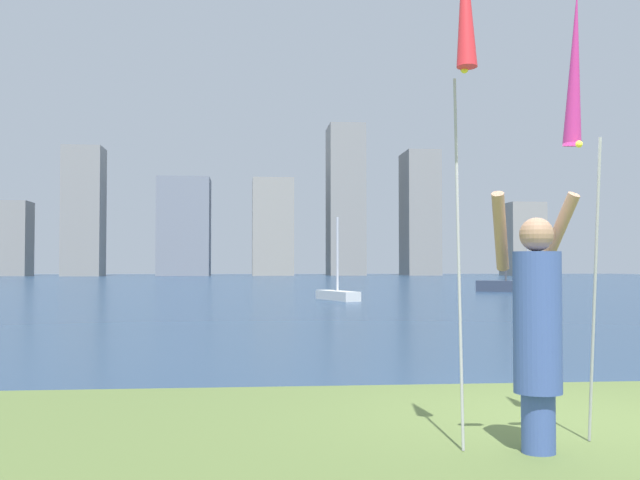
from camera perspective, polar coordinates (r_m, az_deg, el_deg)
ground at (r=58.08m, az=-2.51°, el=-3.38°), size 120.00×138.00×0.12m
person at (r=6.19m, az=15.85°, el=-5.98°), size 0.74×0.55×2.02m
kite_flag_left at (r=6.29m, az=10.74°, el=16.35°), size 0.16×0.45×4.09m
kite_flag_right at (r=7.05m, az=18.48°, el=11.53°), size 0.16×0.62×3.82m
sailboat_1 at (r=42.96m, az=13.67°, el=-3.33°), size 3.09×2.35×3.49m
sailboat_2 at (r=31.72m, az=1.31°, el=-4.05°), size 1.55×3.23×3.45m
sailboat_3 at (r=58.90m, az=15.24°, el=-2.95°), size 1.14×2.94×3.85m
skyline_tower_0 at (r=111.86m, az=-22.20°, el=0.09°), size 5.67×4.62×10.11m
skyline_tower_1 at (r=107.08m, az=-17.18°, el=2.04°), size 5.07×5.04×17.27m
skyline_tower_2 at (r=108.13m, az=-10.07°, el=0.96°), size 7.13×6.50×13.56m
skyline_tower_3 at (r=108.66m, az=-3.56°, el=0.93°), size 5.71×7.65×13.58m
skyline_tower_4 at (r=110.16m, az=1.91°, el=2.94°), size 5.03×6.91×21.48m
skyline_tower_5 at (r=111.55m, az=7.44°, el=1.95°), size 4.68×7.42×17.79m
skyline_tower_6 at (r=112.00m, az=14.86°, el=0.05°), size 4.92×6.05×10.24m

